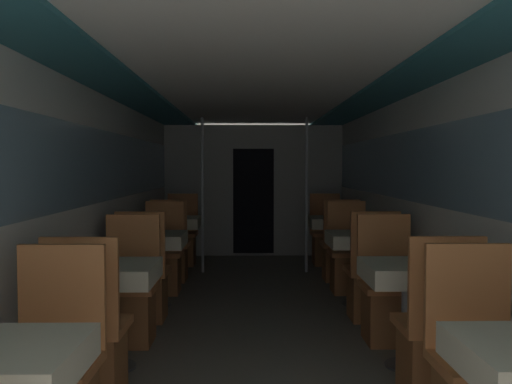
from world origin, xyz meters
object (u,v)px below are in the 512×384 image
object	(u,v)px
chair_left_far_2	(163,265)
dining_table_left_2	(154,244)
chair_left_near_3	(171,256)
chair_right_near_2	(371,287)
chair_right_far_1	(388,304)
support_pole_right_3	(306,195)
chair_left_near_1	(89,352)
chair_left_far_3	(182,244)
chair_left_near_2	(144,288)
dining_table_left_3	(176,226)
chair_right_near_1	(436,350)
dining_table_right_3	(332,225)
chair_left_far_1	(129,305)
chair_right_far_3	(326,243)
chair_right_far_2	(348,265)
dining_table_right_1	(409,279)
dining_table_right_2	(359,244)
support_pole_left_3	(203,195)
chair_right_near_3	(339,256)
dining_table_left_1	(112,279)

from	to	relation	value
chair_left_far_2	dining_table_left_2	bearing A→B (deg)	90.00
chair_left_near_3	chair_right_near_2	distance (m)	2.75
chair_right_far_1	support_pole_right_3	bearing A→B (deg)	-83.45
chair_left_near_1	support_pole_right_3	world-z (taller)	support_pole_right_3
dining_table_left_2	chair_left_near_3	size ratio (longest dim) A/B	0.72
chair_left_far_2	chair_left_far_3	world-z (taller)	same
dining_table_left_2	chair_left_near_2	world-z (taller)	chair_left_near_2
chair_left_far_3	dining_table_left_3	bearing A→B (deg)	90.00
chair_left_far_2	chair_right_near_1	bearing A→B (deg)	125.02
chair_left_near_3	support_pole_right_3	xyz separation A→B (m)	(1.73, 0.58, 0.72)
chair_right_near_1	dining_table_right_3	xyz separation A→B (m)	(-0.00, 4.18, 0.32)
chair_left_far_1	chair_right_far_3	world-z (taller)	same
dining_table_left_3	chair_right_far_2	world-z (taller)	chair_right_far_2
chair_left_near_1	chair_left_near_2	size ratio (longest dim) A/B	1.00
dining_table_left_3	chair_right_far_1	size ratio (longest dim) A/B	0.72
chair_left_far_2	dining_table_left_3	world-z (taller)	chair_left_far_2
dining_table_right_1	dining_table_right_2	size ratio (longest dim) A/B	1.00
chair_left_near_1	chair_left_near_3	distance (m)	3.61
chair_left_far_2	dining_table_right_3	world-z (taller)	chair_left_far_2
chair_left_far_3	chair_right_far_1	bearing A→B (deg)	119.92
chair_right_far_3	support_pole_right_3	xyz separation A→B (m)	(-0.35, -0.58, 0.72)
chair_right_near_1	chair_right_far_2	bearing A→B (deg)	90.00
chair_left_far_2	chair_left_far_3	bearing A→B (deg)	-90.00
chair_left_far_1	support_pole_left_3	world-z (taller)	support_pole_left_3
support_pole_left_3	dining_table_right_1	bearing A→B (deg)	-64.40
chair_left_far_1	chair_right_near_3	world-z (taller)	same
chair_right_far_2	chair_right_near_3	world-z (taller)	same
chair_right_near_3	dining_table_right_2	bearing A→B (deg)	-90.00
chair_right_far_2	chair_right_far_3	xyz separation A→B (m)	(0.00, 1.80, 0.00)
dining_table_right_3	chair_right_far_3	distance (m)	0.66
dining_table_left_3	dining_table_right_3	distance (m)	2.07
chair_left_far_3	support_pole_left_3	world-z (taller)	support_pole_left_3
chair_left_near_3	dining_table_right_2	xyz separation A→B (m)	(2.07, -1.22, 0.32)
dining_table_left_3	support_pole_right_3	bearing A→B (deg)	0.00
chair_right_near_1	chair_right_near_2	size ratio (longest dim) A/B	1.00
chair_left_far_2	support_pole_right_3	xyz separation A→B (m)	(1.73, 1.22, 0.72)
chair_right_far_3	dining_table_left_1	bearing A→B (deg)	63.63
chair_left_far_2	chair_right_near_3	size ratio (longest dim) A/B	1.00
chair_left_far_2	dining_table_right_2	size ratio (longest dim) A/B	1.38
dining_table_left_3	chair_right_near_2	xyz separation A→B (m)	(2.07, -2.38, -0.32)
dining_table_right_3	chair_left_far_2	bearing A→B (deg)	-149.47
chair_right_near_2	chair_right_far_3	world-z (taller)	same
support_pole_left_3	chair_left_near_2	bearing A→B (deg)	-98.29
dining_table_right_2	chair_right_far_2	xyz separation A→B (m)	(0.00, 0.58, -0.32)
chair_left_near_2	chair_right_near_2	size ratio (longest dim) A/B	1.00
dining_table_left_2	dining_table_left_3	bearing A→B (deg)	90.00
chair_right_far_3	support_pole_right_3	world-z (taller)	support_pole_right_3
support_pole_left_3	chair_right_far_1	xyz separation A→B (m)	(1.73, -3.03, -0.72)
chair_right_near_3	support_pole_left_3	bearing A→B (deg)	161.47
chair_left_far_1	support_pole_left_3	distance (m)	3.13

